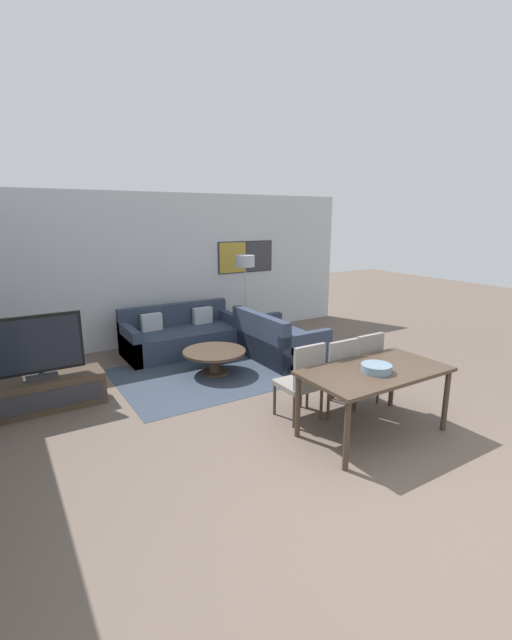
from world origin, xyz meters
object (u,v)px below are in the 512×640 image
object	(u,v)px
television	(38,347)
dining_table	(375,376)
sofa_main	(182,337)
dining_chair_centre	(336,372)
coffee_table	(214,356)
floor_lamp	(245,268)
dining_chair_left	(303,378)
tv_console	(44,393)
dining_chair_right	(362,365)
fruit_bowl	(376,368)
sofa_side	(276,343)

from	to	relation	value
television	dining_table	xyz separation A→B (m)	(3.04, -2.61, -0.13)
sofa_main	dining_chair_centre	size ratio (longest dim) A/B	2.15
coffee_table	dining_table	world-z (taller)	dining_table
dining_table	floor_lamp	distance (m)	4.14
sofa_main	floor_lamp	size ratio (longest dim) A/B	1.24
dining_chair_left	tv_console	bearing A→B (deg)	143.05
dining_chair_centre	dining_chair_right	world-z (taller)	same
tv_console	coffee_table	distance (m)	2.39
fruit_bowl	sofa_main	bearing A→B (deg)	98.50
tv_console	dining_chair_left	xyz separation A→B (m)	(2.58, -1.94, 0.31)
sofa_side	dining_table	distance (m)	2.82
dining_chair_right	dining_chair_left	bearing A→B (deg)	177.74
tv_console	floor_lamp	size ratio (longest dim) A/B	0.87
dining_chair_right	fruit_bowl	world-z (taller)	dining_chair_right
dining_chair_right	coffee_table	bearing A→B (deg)	119.20
coffee_table	dining_chair_right	world-z (taller)	dining_chair_right
sofa_side	coffee_table	distance (m)	1.23
sofa_main	floor_lamp	world-z (taller)	floor_lamp
sofa_main	dining_chair_right	world-z (taller)	dining_chair_right
sofa_side	dining_chair_left	world-z (taller)	dining_chair_left
dining_chair_left	fruit_bowl	distance (m)	0.88
fruit_bowl	coffee_table	bearing A→B (deg)	102.59
sofa_side	coffee_table	xyz separation A→B (m)	(-1.22, -0.11, 0.01)
tv_console	dining_chair_right	world-z (taller)	dining_chair_right
coffee_table	fruit_bowl	xyz separation A→B (m)	(0.60, -2.68, 0.53)
sofa_main	dining_chair_left	xyz separation A→B (m)	(0.19, -3.28, 0.25)
tv_console	dining_chair_right	xyz separation A→B (m)	(3.50, -1.97, 0.31)
dining_table	dining_chair_centre	world-z (taller)	dining_chair_centre
fruit_bowl	floor_lamp	bearing A→B (deg)	79.25
dining_table	dining_chair_right	world-z (taller)	dining_chair_right
floor_lamp	fruit_bowl	bearing A→B (deg)	-100.75
sofa_main	coffee_table	distance (m)	1.33
coffee_table	dining_chair_centre	size ratio (longest dim) A/B	1.01
coffee_table	floor_lamp	xyz separation A→B (m)	(1.37, 1.39, 1.14)
coffee_table	floor_lamp	world-z (taller)	floor_lamp
television	sofa_side	xyz separation A→B (m)	(3.61, 0.13, -0.54)
television	fruit_bowl	distance (m)	4.01
sofa_side	dining_chair_centre	xyz separation A→B (m)	(-0.57, -2.12, 0.25)
coffee_table	dining_table	bearing A→B (deg)	-76.07
coffee_table	dining_table	size ratio (longest dim) A/B	0.60
dining_chair_centre	sofa_main	bearing A→B (deg)	101.03
television	dining_chair_right	distance (m)	4.03
sofa_main	fruit_bowl	xyz separation A→B (m)	(0.60, -4.01, 0.54)
sofa_side	fruit_bowl	xyz separation A→B (m)	(-0.62, -2.80, 0.54)
coffee_table	sofa_main	bearing A→B (deg)	90.00
television	floor_lamp	distance (m)	4.06
television	fruit_bowl	xyz separation A→B (m)	(2.99, -2.67, -0.01)
dining_table	fruit_bowl	bearing A→B (deg)	-130.54
dining_chair_right	tv_console	bearing A→B (deg)	150.56
sofa_side	dining_chair_centre	distance (m)	2.21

